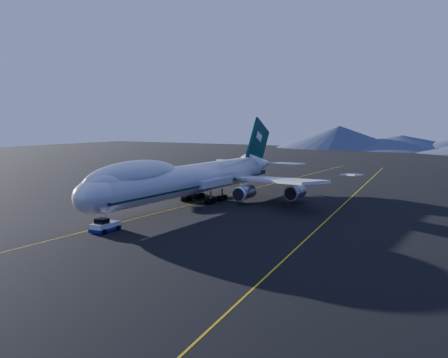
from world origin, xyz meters
The scene contains 5 objects.
ground centered at (0.00, 0.00, 0.00)m, with size 500.00×500.00×0.00m, color black.
taxiway_line_main centered at (0.00, 0.00, 0.01)m, with size 0.25×220.00×0.01m, color gold.
taxiway_line_side centered at (30.00, 10.00, 0.01)m, with size 0.25×200.00×0.01m, color gold.
boeing_747 centered at (0.00, 0.03, 5.81)m, with size 59.62×72.43×19.37m.
pushback_tug centered at (2.82, -29.50, 0.71)m, with size 3.21×5.34×2.27m.
Camera 1 is at (61.77, -89.73, 18.46)m, focal length 40.00 mm.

